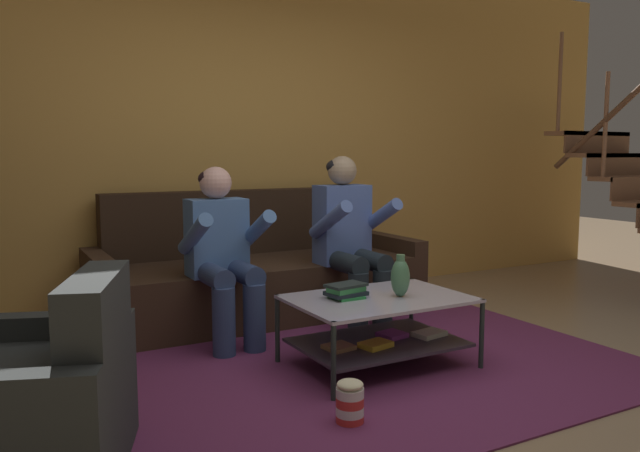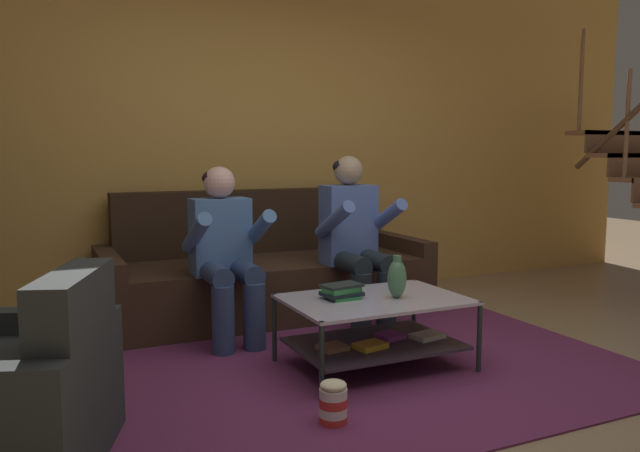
# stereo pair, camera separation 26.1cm
# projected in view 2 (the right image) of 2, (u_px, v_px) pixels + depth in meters

# --- Properties ---
(ground) EXTENTS (16.80, 16.80, 0.00)m
(ground) POSITION_uv_depth(u_px,v_px,m) (407.00, 397.00, 3.17)
(ground) COLOR #9A7E5E
(back_partition) EXTENTS (8.40, 0.12, 2.90)m
(back_partition) POSITION_uv_depth(u_px,v_px,m) (249.00, 127.00, 5.22)
(back_partition) COLOR gold
(back_partition) RESTS_ON ground
(couch) EXTENTS (2.44, 0.97, 0.94)m
(couch) POSITION_uv_depth(u_px,v_px,m) (265.00, 275.00, 4.81)
(couch) COLOR #3A271B
(couch) RESTS_ON ground
(person_seated_left) EXTENTS (0.50, 0.58, 1.15)m
(person_seated_left) POSITION_uv_depth(u_px,v_px,m) (225.00, 247.00, 4.05)
(person_seated_left) COLOR navy
(person_seated_left) RESTS_ON ground
(person_seated_right) EXTENTS (0.50, 0.58, 1.21)m
(person_seated_right) POSITION_uv_depth(u_px,v_px,m) (355.00, 234.00, 4.45)
(person_seated_right) COLOR #202930
(person_seated_right) RESTS_ON ground
(coffee_table) EXTENTS (1.00, 0.69, 0.41)m
(coffee_table) POSITION_uv_depth(u_px,v_px,m) (375.00, 322.00, 3.57)
(coffee_table) COLOR #BBB4C6
(coffee_table) RESTS_ON ground
(area_rug) EXTENTS (3.08, 3.38, 0.01)m
(area_rug) POSITION_uv_depth(u_px,v_px,m) (320.00, 341.00, 4.10)
(area_rug) COLOR #65274E
(area_rug) RESTS_ON ground
(vase) EXTENTS (0.11, 0.11, 0.24)m
(vase) POSITION_uv_depth(u_px,v_px,m) (397.00, 278.00, 3.55)
(vase) COLOR #497A54
(vase) RESTS_ON coffee_table
(book_stack) EXTENTS (0.24, 0.18, 0.08)m
(book_stack) POSITION_uv_depth(u_px,v_px,m) (342.00, 291.00, 3.54)
(book_stack) COLOR green
(book_stack) RESTS_ON coffee_table
(popcorn_tub) EXTENTS (0.13, 0.13, 0.21)m
(popcorn_tub) POSITION_uv_depth(u_px,v_px,m) (333.00, 402.00, 2.83)
(popcorn_tub) COLOR red
(popcorn_tub) RESTS_ON ground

